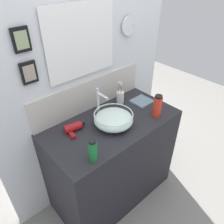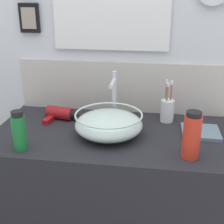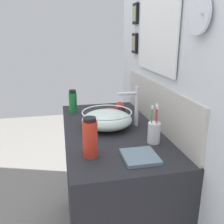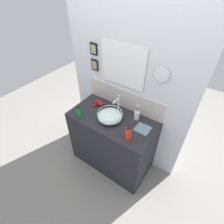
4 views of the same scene
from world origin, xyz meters
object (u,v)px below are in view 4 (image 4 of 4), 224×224
(faucet, at_px, (118,103))
(hair_drier, at_px, (100,104))
(toothbrush_cup, at_px, (137,115))
(soap_dispenser, at_px, (79,112))
(hand_towel, at_px, (143,129))
(shampoo_bottle, at_px, (128,133))
(glass_bowl_sink, at_px, (110,116))

(faucet, bearing_deg, hair_drier, -174.38)
(toothbrush_cup, height_order, soap_dispenser, toothbrush_cup)
(faucet, xyz_separation_m, hand_towel, (0.41, -0.09, -0.13))
(toothbrush_cup, distance_m, shampoo_bottle, 0.35)
(hair_drier, relative_size, soap_dispenser, 1.09)
(glass_bowl_sink, xyz_separation_m, faucet, (0.00, 0.17, 0.09))
(glass_bowl_sink, distance_m, faucet, 0.19)
(shampoo_bottle, xyz_separation_m, hand_towel, (0.07, 0.22, -0.08))
(soap_dispenser, bearing_deg, faucet, 46.03)
(hair_drier, xyz_separation_m, soap_dispenser, (-0.08, -0.32, 0.05))
(toothbrush_cup, xyz_separation_m, shampoo_bottle, (0.08, -0.34, 0.03))
(soap_dispenser, bearing_deg, shampoo_bottle, 3.07)
(hair_drier, distance_m, shampoo_bottle, 0.66)
(soap_dispenser, distance_m, shampoo_bottle, 0.67)
(faucet, bearing_deg, soap_dispenser, -133.97)
(hair_drier, distance_m, hand_towel, 0.67)
(hand_towel, bearing_deg, toothbrush_cup, 140.68)
(faucet, xyz_separation_m, hair_drier, (-0.26, -0.03, -0.11))
(shampoo_bottle, bearing_deg, toothbrush_cup, 103.77)
(glass_bowl_sink, height_order, shampoo_bottle, shampoo_bottle)
(faucet, bearing_deg, glass_bowl_sink, -90.00)
(shampoo_bottle, height_order, hand_towel, shampoo_bottle)
(faucet, relative_size, soap_dispenser, 1.47)
(faucet, relative_size, toothbrush_cup, 1.18)
(glass_bowl_sink, height_order, toothbrush_cup, toothbrush_cup)
(toothbrush_cup, distance_m, soap_dispenser, 0.70)
(glass_bowl_sink, xyz_separation_m, hand_towel, (0.41, 0.07, -0.05))
(toothbrush_cup, relative_size, shampoo_bottle, 1.09)
(faucet, height_order, shampoo_bottle, faucet)
(toothbrush_cup, relative_size, soap_dispenser, 1.24)
(faucet, relative_size, shampoo_bottle, 1.29)
(glass_bowl_sink, distance_m, shampoo_bottle, 0.37)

